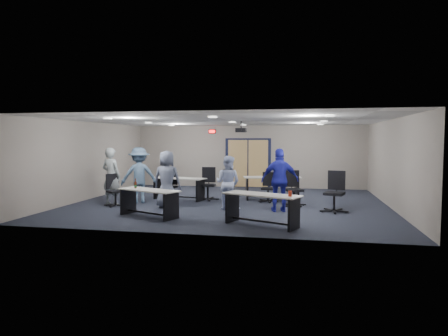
% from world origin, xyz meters
% --- Properties ---
extents(floor, '(10.00, 10.00, 0.00)m').
position_xyz_m(floor, '(0.00, 0.00, 0.00)').
color(floor, black).
rests_on(floor, ground).
extents(back_wall, '(10.00, 0.04, 2.70)m').
position_xyz_m(back_wall, '(0.00, 4.50, 1.35)').
color(back_wall, gray).
rests_on(back_wall, floor).
extents(front_wall, '(10.00, 0.04, 2.70)m').
position_xyz_m(front_wall, '(0.00, -4.50, 1.35)').
color(front_wall, gray).
rests_on(front_wall, floor).
extents(left_wall, '(0.04, 9.00, 2.70)m').
position_xyz_m(left_wall, '(-5.00, 0.00, 1.35)').
color(left_wall, gray).
rests_on(left_wall, floor).
extents(right_wall, '(0.04, 9.00, 2.70)m').
position_xyz_m(right_wall, '(5.00, 0.00, 1.35)').
color(right_wall, gray).
rests_on(right_wall, floor).
extents(ceiling, '(10.00, 9.00, 0.04)m').
position_xyz_m(ceiling, '(0.00, 0.00, 2.70)').
color(ceiling, white).
rests_on(ceiling, back_wall).
extents(double_door, '(2.00, 0.07, 2.20)m').
position_xyz_m(double_door, '(0.00, 4.46, 1.05)').
color(double_door, black).
rests_on(double_door, back_wall).
extents(exit_sign, '(0.32, 0.07, 0.18)m').
position_xyz_m(exit_sign, '(-1.60, 4.44, 2.45)').
color(exit_sign, black).
rests_on(exit_sign, back_wall).
extents(ceiling_projector, '(0.35, 0.32, 0.37)m').
position_xyz_m(ceiling_projector, '(0.30, 0.50, 2.40)').
color(ceiling_projector, black).
rests_on(ceiling_projector, ceiling).
extents(ceiling_can_lights, '(6.24, 5.74, 0.02)m').
position_xyz_m(ceiling_can_lights, '(0.00, 0.25, 2.67)').
color(ceiling_can_lights, white).
rests_on(ceiling_can_lights, ceiling).
extents(table_front_left, '(1.91, 1.29, 1.01)m').
position_xyz_m(table_front_left, '(-1.72, -2.75, 0.51)').
color(table_front_left, '#B5B3AB').
rests_on(table_front_left, floor).
extents(table_front_right, '(2.00, 1.32, 0.90)m').
position_xyz_m(table_front_right, '(1.40, -3.29, 0.53)').
color(table_front_right, '#B5B3AB').
rests_on(table_front_right, floor).
extents(table_back_left, '(1.98, 1.04, 0.77)m').
position_xyz_m(table_back_left, '(-1.86, 0.37, 0.52)').
color(table_back_left, '#B5B3AB').
rests_on(table_back_left, floor).
extents(table_back_right, '(2.06, 1.05, 0.80)m').
position_xyz_m(table_back_right, '(1.31, 1.06, 0.54)').
color(table_back_right, '#B5B3AB').
rests_on(table_back_right, floor).
extents(chair_back_a, '(0.69, 0.69, 0.94)m').
position_xyz_m(chair_back_a, '(-2.21, 0.42, 0.47)').
color(chair_back_a, black).
rests_on(chair_back_a, floor).
extents(chair_back_b, '(0.76, 0.76, 1.13)m').
position_xyz_m(chair_back_b, '(-0.85, 0.47, 0.56)').
color(chair_back_b, black).
rests_on(chair_back_b, floor).
extents(chair_back_c, '(0.63, 0.63, 0.99)m').
position_xyz_m(chair_back_c, '(1.23, 0.45, 0.49)').
color(chair_back_c, black).
rests_on(chair_back_c, floor).
extents(chair_back_d, '(0.89, 0.89, 1.11)m').
position_xyz_m(chair_back_d, '(2.09, -0.23, 0.56)').
color(chair_back_d, black).
rests_on(chair_back_d, floor).
extents(chair_loose_left, '(0.89, 0.89, 1.01)m').
position_xyz_m(chair_loose_left, '(-3.39, -1.33, 0.50)').
color(chair_loose_left, black).
rests_on(chair_loose_left, floor).
extents(chair_loose_right, '(0.93, 0.93, 1.18)m').
position_xyz_m(chair_loose_right, '(3.25, -1.10, 0.59)').
color(chair_loose_right, black).
rests_on(chair_loose_right, floor).
extents(person_gray, '(0.75, 0.57, 1.83)m').
position_xyz_m(person_gray, '(-3.66, -1.07, 0.92)').
color(person_gray, '#95A0A3').
rests_on(person_gray, floor).
extents(person_plaid, '(0.85, 0.56, 1.75)m').
position_xyz_m(person_plaid, '(-1.70, -1.32, 0.87)').
color(person_plaid, '#525A71').
rests_on(person_plaid, floor).
extents(person_lightblue, '(0.91, 0.79, 1.60)m').
position_xyz_m(person_lightblue, '(0.17, -1.22, 0.80)').
color(person_lightblue, '#B5C4F0').
rests_on(person_lightblue, floor).
extents(person_navy, '(1.14, 0.65, 1.83)m').
position_xyz_m(person_navy, '(1.71, -1.28, 0.92)').
color(person_navy, '#1C1E9C').
rests_on(person_navy, floor).
extents(person_back, '(1.36, 1.11, 1.83)m').
position_xyz_m(person_back, '(-2.93, -0.54, 0.92)').
color(person_back, '#476281').
rests_on(person_back, floor).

